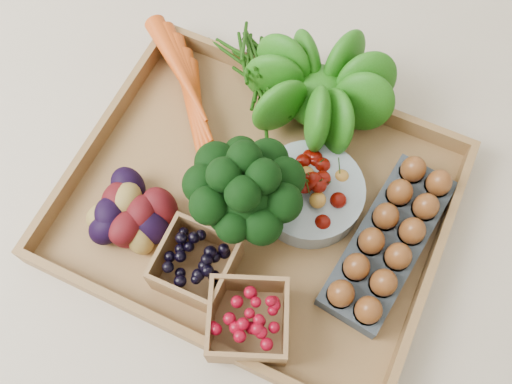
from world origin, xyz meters
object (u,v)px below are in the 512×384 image
at_px(broccoli, 245,203).
at_px(cherry_bowl, 310,194).
at_px(egg_carton, 388,242).
at_px(tray, 256,206).

height_order(broccoli, cherry_bowl, broccoli).
bearing_deg(egg_carton, cherry_bowl, 178.68).
xyz_separation_m(tray, cherry_bowl, (0.07, 0.04, 0.03)).
bearing_deg(broccoli, egg_carton, 13.71).
xyz_separation_m(tray, egg_carton, (0.20, 0.02, 0.02)).
xyz_separation_m(cherry_bowl, egg_carton, (0.13, -0.02, -0.01)).
relative_size(broccoli, egg_carton, 0.62).
distance_m(broccoli, cherry_bowl, 0.11).
bearing_deg(cherry_bowl, broccoli, -136.24).
distance_m(tray, cherry_bowl, 0.09).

